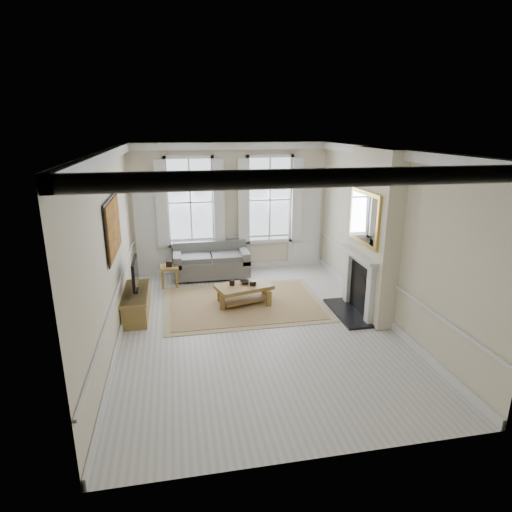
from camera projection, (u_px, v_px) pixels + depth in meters
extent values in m
plane|color=#B7B5AD|center=(256.00, 326.00, 8.45)|extent=(7.20, 7.20, 0.00)
plane|color=white|center=(256.00, 149.00, 7.46)|extent=(7.20, 7.20, 0.00)
plane|color=beige|center=(231.00, 208.00, 11.34)|extent=(5.20, 0.00, 5.20)
plane|color=beige|center=(111.00, 250.00, 7.49)|extent=(0.00, 7.20, 7.20)
plane|color=beige|center=(385.00, 236.00, 8.43)|extent=(0.00, 7.20, 7.20)
cube|color=silver|center=(153.00, 232.00, 11.09)|extent=(0.90, 0.08, 2.30)
cube|color=silver|center=(304.00, 225.00, 11.83)|extent=(0.90, 0.08, 2.30)
cube|color=#C48D21|center=(113.00, 227.00, 7.68)|extent=(0.05, 1.66, 1.06)
cube|color=beige|center=(373.00, 234.00, 8.58)|extent=(0.35, 1.70, 3.38)
cube|color=black|center=(347.00, 313.00, 8.99)|extent=(0.55, 1.50, 0.05)
cube|color=silver|center=(370.00, 297.00, 8.35)|extent=(0.10, 0.18, 1.15)
cube|color=silver|center=(348.00, 279.00, 9.39)|extent=(0.10, 0.18, 1.15)
cube|color=silver|center=(358.00, 254.00, 8.65)|extent=(0.20, 1.45, 0.06)
cube|color=black|center=(360.00, 288.00, 8.88)|extent=(0.02, 0.92, 1.00)
cube|color=#B89032|center=(364.00, 218.00, 8.44)|extent=(0.06, 1.26, 1.06)
cube|color=#575654|center=(211.00, 267.00, 11.13)|extent=(1.93, 0.94, 0.44)
cube|color=#575654|center=(210.00, 249.00, 11.36)|extent=(1.93, 0.20, 0.44)
cube|color=#575654|center=(177.00, 259.00, 10.90)|extent=(0.20, 0.94, 0.30)
cube|color=#575654|center=(244.00, 255.00, 11.21)|extent=(0.20, 0.94, 0.30)
cylinder|color=brown|center=(179.00, 282.00, 10.72)|extent=(0.06, 0.06, 0.08)
cylinder|color=brown|center=(241.00, 269.00, 11.68)|extent=(0.06, 0.06, 0.08)
cube|color=brown|center=(169.00, 268.00, 10.40)|extent=(0.46, 0.46, 0.06)
cube|color=brown|center=(163.00, 280.00, 10.29)|extent=(0.05, 0.05, 0.46)
cube|color=brown|center=(177.00, 279.00, 10.35)|extent=(0.05, 0.05, 0.46)
cube|color=brown|center=(163.00, 276.00, 10.60)|extent=(0.05, 0.05, 0.46)
cube|color=brown|center=(176.00, 275.00, 10.65)|extent=(0.05, 0.05, 0.46)
cube|color=tan|center=(244.00, 303.00, 9.50)|extent=(3.50, 2.60, 0.02)
cube|color=brown|center=(244.00, 287.00, 9.39)|extent=(1.32, 0.97, 0.08)
cube|color=brown|center=(223.00, 302.00, 9.13)|extent=(0.10, 0.10, 0.36)
cube|color=brown|center=(268.00, 299.00, 9.31)|extent=(0.10, 0.10, 0.36)
cube|color=brown|center=(221.00, 294.00, 9.59)|extent=(0.10, 0.10, 0.36)
cube|color=brown|center=(263.00, 291.00, 9.77)|extent=(0.10, 0.10, 0.36)
cylinder|color=black|center=(232.00, 282.00, 9.36)|extent=(0.12, 0.12, 0.12)
cylinder|color=black|center=(253.00, 283.00, 9.35)|extent=(0.14, 0.14, 0.10)
imported|color=black|center=(245.00, 282.00, 9.47)|extent=(0.28, 0.28, 0.06)
cube|color=brown|center=(137.00, 303.00, 8.86)|extent=(0.48, 1.48, 0.53)
cube|color=black|center=(137.00, 291.00, 8.79)|extent=(0.08, 0.30, 0.03)
cube|color=black|center=(135.00, 273.00, 8.67)|extent=(0.05, 0.90, 0.55)
cube|color=black|center=(136.00, 273.00, 8.68)|extent=(0.01, 0.83, 0.50)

